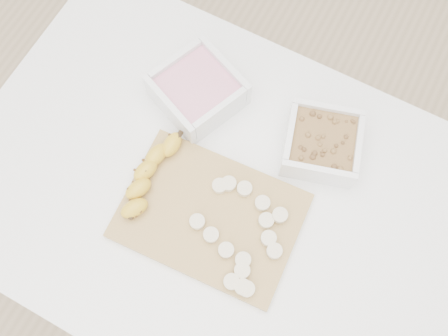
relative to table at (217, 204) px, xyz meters
The scene contains 7 objects.
ground 0.65m from the table, ahead, with size 3.50×3.50×0.00m, color #C6AD89.
table is the anchor object (origin of this frame).
bowl_yogurt 0.24m from the table, 128.98° to the left, with size 0.20×0.20×0.07m.
bowl_granola 0.25m from the table, 51.12° to the left, with size 0.17×0.17×0.07m.
cutting_board 0.12m from the table, 75.08° to the right, with size 0.33×0.23×0.01m, color #AE884F.
banana 0.18m from the table, 161.07° to the right, with size 0.05×0.19×0.03m, color gold, non-canonical shape.
banana_slices 0.16m from the table, 34.05° to the right, with size 0.18×0.19×0.02m.
Camera 1 is at (0.14, -0.23, 1.67)m, focal length 40.00 mm.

